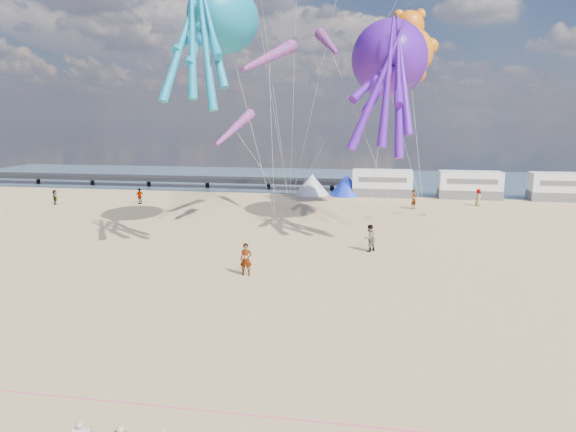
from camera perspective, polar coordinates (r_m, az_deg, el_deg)
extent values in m
plane|color=tan|center=(21.24, -5.55, -13.67)|extent=(120.00, 120.00, 0.00)
plane|color=#355065|center=(74.32, 5.64, 4.06)|extent=(120.00, 120.00, 0.00)
cube|color=black|center=(71.30, -18.17, 4.08)|extent=(60.00, 3.00, 0.50)
cube|color=silver|center=(59.07, 10.42, 3.62)|extent=(6.60, 2.50, 3.00)
cube|color=silver|center=(59.96, 19.55, 3.27)|extent=(6.60, 2.50, 3.00)
cube|color=silver|center=(62.29, 28.19, 2.87)|extent=(6.60, 2.50, 3.00)
cone|color=white|center=(59.54, 2.68, 3.55)|extent=(4.00, 4.00, 2.40)
cone|color=#1933CC|center=(59.19, 6.53, 3.45)|extent=(4.00, 4.00, 2.40)
cylinder|color=#F2338C|center=(17.02, -10.25, -20.40)|extent=(34.00, 0.03, 0.03)
imported|color=tan|center=(29.14, -4.69, -4.84)|extent=(0.72, 0.52, 1.86)
imported|color=#7F6659|center=(55.14, 20.39, 1.94)|extent=(0.44, 0.65, 1.74)
imported|color=#7F6659|center=(34.62, 9.03, -2.42)|extent=(1.02, 1.06, 1.83)
imported|color=#7F6659|center=(55.07, -16.14, 2.14)|extent=(1.08, 1.23, 1.65)
imported|color=#7F6659|center=(57.81, -24.47, 1.91)|extent=(0.87, 0.90, 1.51)
imported|color=#7F6659|center=(51.58, 13.82, 1.80)|extent=(1.51, 1.70, 1.87)
cube|color=gray|center=(44.54, -1.48, -0.36)|extent=(0.50, 0.35, 0.22)
cube|color=gray|center=(45.85, 9.04, -0.17)|extent=(0.50, 0.35, 0.22)
cube|color=gray|center=(48.10, 14.84, 0.11)|extent=(0.50, 0.35, 0.22)
cube|color=gray|center=(48.28, 11.84, 0.29)|extent=(0.50, 0.35, 0.22)
cube|color=gray|center=(49.03, 0.21, 0.68)|extent=(0.50, 0.35, 0.22)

